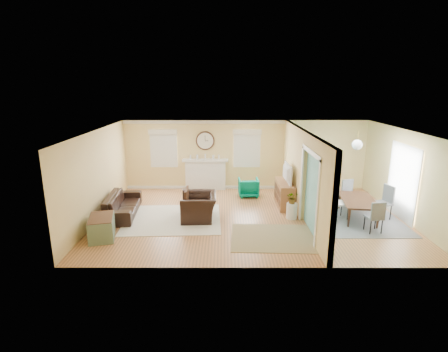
{
  "coord_description": "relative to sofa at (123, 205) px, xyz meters",
  "views": [
    {
      "loc": [
        -0.79,
        -9.85,
        3.88
      ],
      "look_at": [
        -0.8,
        0.3,
        1.2
      ],
      "focal_mm": 28.0,
      "sensor_mm": 36.0,
      "label": 1
    }
  ],
  "objects": [
    {
      "name": "potted_plant",
      "position": [
        5.11,
        -0.33,
        0.34
      ],
      "size": [
        0.34,
        0.29,
        0.37
      ],
      "primitive_type": "imported",
      "rotation": [
        0.0,
        0.0,
        6.27
      ],
      "color": "#337F33",
      "rests_on": "garden_stool"
    },
    {
      "name": "pendant",
      "position": [
        6.9,
        -0.22,
        1.89
      ],
      "size": [
        0.3,
        0.3,
        0.55
      ],
      "color": "gold",
      "rests_on": "ceiling"
    },
    {
      "name": "window_right",
      "position": [
        3.95,
        2.73,
        1.34
      ],
      "size": [
        1.05,
        0.13,
        1.42
      ],
      "color": "white",
      "rests_on": "wall_back"
    },
    {
      "name": "sofa",
      "position": [
        0.0,
        0.0,
        0.0
      ],
      "size": [
        1.02,
        2.23,
        0.63
      ],
      "primitive_type": "imported",
      "rotation": [
        0.0,
        0.0,
        1.66
      ],
      "color": "black",
      "rests_on": "floor"
    },
    {
      "name": "dining_chair_w",
      "position": [
        6.51,
        -0.34,
        0.28
      ],
      "size": [
        0.53,
        0.53,
        1.01
      ],
      "color": "white",
      "rests_on": "floor"
    },
    {
      "name": "dining_chair_s",
      "position": [
        7.12,
        -1.31,
        0.21
      ],
      "size": [
        0.44,
        0.44,
        0.89
      ],
      "color": "slate",
      "rests_on": "floor"
    },
    {
      "name": "wall_right",
      "position": [
        8.4,
        -0.22,
        0.98
      ],
      "size": [
        0.02,
        6.0,
        2.6
      ],
      "primitive_type": "cube",
      "color": "#E5C181",
      "rests_on": "ground"
    },
    {
      "name": "tv",
      "position": [
        5.06,
        0.82,
        0.79
      ],
      "size": [
        0.16,
        1.05,
        0.61
      ],
      "primitive_type": "imported",
      "rotation": [
        0.0,
        0.0,
        1.59
      ],
      "color": "black",
      "rests_on": "credenza"
    },
    {
      "name": "credenza",
      "position": [
        5.08,
        0.82,
        0.08
      ],
      "size": [
        0.48,
        1.4,
        0.8
      ],
      "color": "olive",
      "rests_on": "floor"
    },
    {
      "name": "dining_table",
      "position": [
        7.1,
        -0.3,
        -0.02
      ],
      "size": [
        1.17,
        1.79,
        0.59
      ],
      "primitive_type": "imported",
      "rotation": [
        0.0,
        0.0,
        1.43
      ],
      "color": "#4E291A",
      "rests_on": "floor"
    },
    {
      "name": "wall_left",
      "position": [
        -0.6,
        -0.22,
        0.98
      ],
      "size": [
        0.02,
        6.0,
        2.6
      ],
      "primitive_type": "cube",
      "color": "#E5C181",
      "rests_on": "ground"
    },
    {
      "name": "partition",
      "position": [
        5.41,
        0.06,
        1.04
      ],
      "size": [
        0.17,
        6.0,
        2.6
      ],
      "color": "#E5C181",
      "rests_on": "ground"
    },
    {
      "name": "ceiling",
      "position": [
        3.9,
        -0.22,
        2.28
      ],
      "size": [
        9.0,
        6.0,
        0.02
      ],
      "primitive_type": "cube",
      "color": "white",
      "rests_on": "wall_back"
    },
    {
      "name": "rug_jute",
      "position": [
        4.36,
        -1.69,
        -0.31
      ],
      "size": [
        2.21,
        1.84,
        0.01
      ],
      "primitive_type": "cube",
      "rotation": [
        0.0,
        0.0,
        -0.04
      ],
      "color": "tan",
      "rests_on": "floor"
    },
    {
      "name": "trunk",
      "position": [
        -0.07,
        -1.67,
        -0.03
      ],
      "size": [
        0.83,
        1.11,
        0.57
      ],
      "color": "slate",
      "rests_on": "floor"
    },
    {
      "name": "french_doors",
      "position": [
        8.35,
        -0.22,
        0.78
      ],
      "size": [
        0.06,
        1.7,
        2.2
      ],
      "color": "white",
      "rests_on": "ground"
    },
    {
      "name": "wall_back",
      "position": [
        3.9,
        2.78,
        0.98
      ],
      "size": [
        9.0,
        0.02,
        2.6
      ],
      "primitive_type": "cube",
      "color": "#E5C181",
      "rests_on": "ground"
    },
    {
      "name": "wall_front",
      "position": [
        3.9,
        -3.22,
        0.98
      ],
      "size": [
        9.0,
        0.02,
        2.6
      ],
      "primitive_type": "cube",
      "color": "#E5C181",
      "rests_on": "ground"
    },
    {
      "name": "garden_stool",
      "position": [
        5.11,
        -0.33,
        -0.08
      ],
      "size": [
        0.32,
        0.32,
        0.47
      ],
      "primitive_type": "cylinder",
      "color": "white",
      "rests_on": "floor"
    },
    {
      "name": "green_chair",
      "position": [
        3.97,
        1.82,
        0.01
      ],
      "size": [
        0.72,
        0.74,
        0.65
      ],
      "primitive_type": "imported",
      "rotation": [
        0.0,
        0.0,
        3.18
      ],
      "color": "#016F53",
      "rests_on": "floor"
    },
    {
      "name": "dining_chair_e",
      "position": [
        7.76,
        -0.34,
        0.28
      ],
      "size": [
        0.55,
        0.55,
        1.02
      ],
      "color": "slate",
      "rests_on": "floor"
    },
    {
      "name": "dining_chair_n",
      "position": [
        7.19,
        0.76,
        0.19
      ],
      "size": [
        0.45,
        0.45,
        0.86
      ],
      "color": "slate",
      "rests_on": "floor"
    },
    {
      "name": "wall_clock",
      "position": [
        2.4,
        2.74,
        1.53
      ],
      "size": [
        0.7,
        0.07,
        0.7
      ],
      "color": "#4E291A",
      "rests_on": "wall_back"
    },
    {
      "name": "fireplace",
      "position": [
        2.4,
        2.66,
        0.28
      ],
      "size": [
        1.7,
        0.3,
        1.17
      ],
      "color": "white",
      "rests_on": "ground"
    },
    {
      "name": "window_left",
      "position": [
        0.85,
        2.73,
        1.34
      ],
      "size": [
        1.05,
        0.13,
        1.42
      ],
      "color": "white",
      "rests_on": "wall_back"
    },
    {
      "name": "rug_grey",
      "position": [
        7.1,
        -0.3,
        -0.31
      ],
      "size": [
        2.32,
        2.9,
        0.01
      ],
      "primitive_type": "cube",
      "color": "slate",
      "rests_on": "floor"
    },
    {
      "name": "rug_cream",
      "position": [
        1.58,
        -0.4,
        -0.31
      ],
      "size": [
        2.89,
        2.53,
        0.01
      ],
      "primitive_type": "cube",
      "rotation": [
        0.0,
        0.0,
        0.04
      ],
      "color": "beige",
      "rests_on": "floor"
    },
    {
      "name": "eames_chair",
      "position": [
        2.36,
        -0.36,
        0.06
      ],
      "size": [
        1.06,
        1.2,
        0.75
      ],
      "primitive_type": "imported",
      "rotation": [
        0.0,
        0.0,
        -1.53
      ],
      "color": "black",
      "rests_on": "floor"
    },
    {
      "name": "floor",
      "position": [
        3.9,
        -0.22,
        -0.32
      ],
      "size": [
        9.0,
        9.0,
        0.0
      ],
      "primitive_type": "plane",
      "color": "#8F5D3B",
      "rests_on": "ground"
    }
  ]
}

